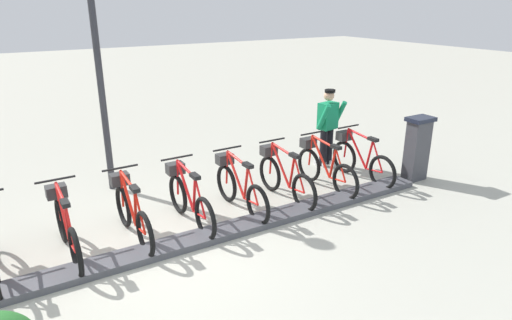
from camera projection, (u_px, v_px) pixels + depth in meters
The scene contains 12 objects.
ground_plane at pixel (161, 252), 6.39m from camera, with size 60.00×60.00×0.00m, color #ACAA9A.
dock_rail_base at pixel (161, 249), 6.38m from camera, with size 0.44×9.95×0.10m, color #47474C.
payment_kiosk at pixel (417, 148), 8.79m from camera, with size 0.36×0.52×1.28m.
bike_docked_0 at pixel (360, 159), 8.88m from camera, with size 1.72×0.54×1.02m.
bike_docked_1 at pixel (324, 167), 8.43m from camera, with size 1.72×0.54×1.02m.
bike_docked_2 at pixel (284, 176), 7.99m from camera, with size 1.72×0.54×1.02m.
bike_docked_3 at pixel (239, 187), 7.54m from camera, with size 1.72×0.54×1.02m.
bike_docked_4 at pixel (189, 199), 7.10m from camera, with size 1.72×0.54×1.02m.
bike_docked_5 at pixel (131, 212), 6.65m from camera, with size 1.72×0.54×1.02m.
bike_docked_6 at pixel (66, 227), 6.21m from camera, with size 1.72×0.54×1.02m.
worker_near_rack at pixel (328, 125), 9.48m from camera, with size 0.50×0.67×1.66m.
lamp_post at pixel (97, 53), 7.73m from camera, with size 0.32×0.32×3.86m.
Camera 1 is at (-5.48, 1.71, 3.39)m, focal length 31.44 mm.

